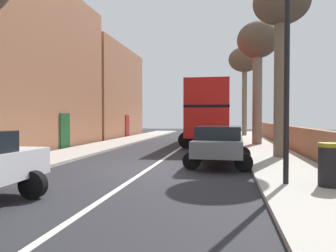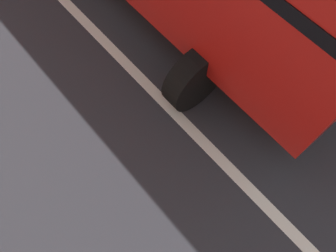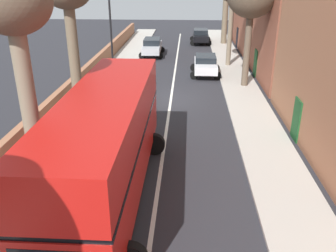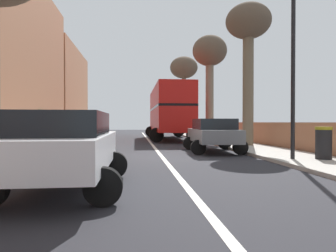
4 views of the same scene
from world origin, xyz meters
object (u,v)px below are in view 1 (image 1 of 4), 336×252
litter_bin_right (329,165)px  street_tree_right_1 (258,47)px  street_tree_right_3 (281,16)px  parked_car_grey_right_3 (219,143)px  street_tree_right_5 (245,62)px  lamppost_right (287,43)px  double_decker_bus (211,111)px

litter_bin_right → street_tree_right_1: bearing=92.3°
street_tree_right_1 → street_tree_right_3: street_tree_right_1 is taller
street_tree_right_1 → litter_bin_right: street_tree_right_1 is taller
parked_car_grey_right_3 → street_tree_right_5: size_ratio=0.48×
parked_car_grey_right_3 → street_tree_right_3: size_ratio=0.53×
street_tree_right_5 → litter_bin_right: bearing=-88.1°
street_tree_right_1 → lamppost_right: bearing=-92.0°
street_tree_right_3 → litter_bin_right: (0.18, -6.29, -5.66)m
lamppost_right → street_tree_right_3: bearing=82.3°
parked_car_grey_right_3 → litter_bin_right: size_ratio=3.77×
street_tree_right_1 → lamppost_right: (-0.46, -13.03, -2.67)m
parked_car_grey_right_3 → litter_bin_right: (2.80, -3.88, -0.21)m
parked_car_grey_right_3 → street_tree_right_3: street_tree_right_3 is taller
double_decker_bus → litter_bin_right: 14.76m
street_tree_right_1 → double_decker_bus: bearing=162.2°
double_decker_bus → street_tree_right_3: size_ratio=1.36×
double_decker_bus → street_tree_right_3: street_tree_right_3 is taller
lamppost_right → litter_bin_right: size_ratio=5.74×
street_tree_right_1 → street_tree_right_5: street_tree_right_5 is taller
double_decker_bus → street_tree_right_5: 11.19m
street_tree_right_3 → street_tree_right_5: size_ratio=0.89×
street_tree_right_3 → street_tree_right_1: bearing=93.0°
street_tree_right_3 → litter_bin_right: 8.46m
lamppost_right → street_tree_right_1: bearing=88.0°
litter_bin_right → street_tree_right_3: bearing=91.6°
double_decker_bus → street_tree_right_5: size_ratio=1.21×
double_decker_bus → street_tree_right_3: 9.51m
double_decker_bus → litter_bin_right: bearing=-75.8°
parked_car_grey_right_3 → street_tree_right_1: (2.26, 9.35, 5.59)m
street_tree_right_1 → street_tree_right_3: (0.36, -6.95, -0.14)m
street_tree_right_3 → street_tree_right_5: street_tree_right_5 is taller
street_tree_right_5 → litter_bin_right: 24.77m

